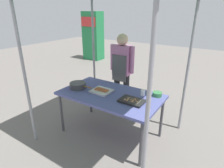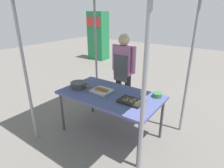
{
  "view_description": "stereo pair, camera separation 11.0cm",
  "coord_description": "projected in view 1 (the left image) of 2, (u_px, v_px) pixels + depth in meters",
  "views": [
    {
      "loc": [
        1.5,
        -2.25,
        1.99
      ],
      "look_at": [
        0.0,
        0.05,
        0.9
      ],
      "focal_mm": 30.12,
      "sensor_mm": 36.0,
      "label": 1
    },
    {
      "loc": [
        1.6,
        -2.19,
        1.99
      ],
      "look_at": [
        0.0,
        0.05,
        0.9
      ],
      "focal_mm": 30.12,
      "sensor_mm": 36.0,
      "label": 2
    }
  ],
  "objects": [
    {
      "name": "vendor_woman",
      "position": [
        122.0,
        67.0,
        3.68
      ],
      "size": [
        0.52,
        0.23,
        1.58
      ],
      "rotation": [
        0.0,
        0.0,
        3.14
      ],
      "color": "black",
      "rests_on": "ground"
    },
    {
      "name": "neighbor_stall_left",
      "position": [
        93.0,
        36.0,
        7.8
      ],
      "size": [
        0.76,
        0.56,
        1.94
      ],
      "color": "#237F47",
      "rests_on": "ground"
    },
    {
      "name": "cooking_wok",
      "position": [
        78.0,
        85.0,
        3.17
      ],
      "size": [
        0.43,
        0.27,
        0.1
      ],
      "color": "#38383A",
      "rests_on": "stall_table"
    },
    {
      "name": "condiment_bowl",
      "position": [
        157.0,
        94.0,
        2.88
      ],
      "size": [
        0.15,
        0.15,
        0.06
      ],
      "primitive_type": "cylinder",
      "color": "#33723F",
      "rests_on": "stall_table"
    },
    {
      "name": "tray_meat_skewers",
      "position": [
        132.0,
        101.0,
        2.71
      ],
      "size": [
        0.36,
        0.25,
        0.04
      ],
      "color": "black",
      "rests_on": "stall_table"
    },
    {
      "name": "tray_grilled_sausages",
      "position": [
        102.0,
        91.0,
        3.03
      ],
      "size": [
        0.32,
        0.28,
        0.05
      ],
      "color": "#ADADB2",
      "rests_on": "stall_table"
    },
    {
      "name": "drink_cup_near_edge",
      "position": [
        143.0,
        93.0,
        2.9
      ],
      "size": [
        0.07,
        0.07,
        0.09
      ],
      "primitive_type": "cylinder",
      "color": "white",
      "rests_on": "stall_table"
    },
    {
      "name": "stall_table",
      "position": [
        110.0,
        97.0,
        3.0
      ],
      "size": [
        1.6,
        0.9,
        0.75
      ],
      "color": "#4C518C",
      "rests_on": "ground"
    },
    {
      "name": "ground_plane",
      "position": [
        110.0,
        133.0,
        3.25
      ],
      "size": [
        18.0,
        18.0,
        0.0
      ],
      "primitive_type": "plane",
      "color": "#66605B"
    }
  ]
}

